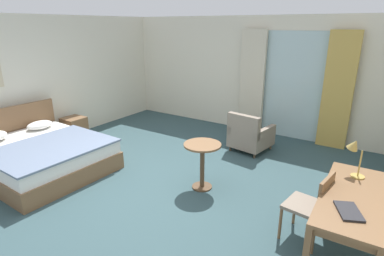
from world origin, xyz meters
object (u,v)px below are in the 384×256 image
Objects in this scene: desk_chair at (313,204)px; round_cafe_table at (202,156)px; writing_desk at (353,202)px; armchair_by_window at (250,136)px; desk_lamp at (355,150)px; nightstand at (74,128)px; closed_book at (349,211)px; bed at (40,155)px.

desk_chair reaches higher than round_cafe_table.
writing_desk is 3.08m from armchair_by_window.
desk_lamp is 2.08m from round_cafe_table.
round_cafe_table is (3.51, -0.30, 0.28)m from nightstand.
writing_desk is (5.61, -0.72, 0.42)m from nightstand.
desk_lamp is 1.38× the size of closed_book.
desk_chair is at bearing -122.38° from desk_lamp.
armchair_by_window is (-2.09, 2.60, -0.45)m from closed_book.
desk_chair reaches higher than nightstand.
desk_chair is at bearing 173.72° from writing_desk.
bed is at bearing -159.13° from round_cafe_table.
armchair_by_window is at bearing 127.87° from desk_chair.
bed is 4.86× the size of desk_lamp.
desk_lamp reaches higher than bed.
nightstand is 3.53m from round_cafe_table.
bed reaches higher than closed_book.
armchair_by_window is at bearing 23.18° from nightstand.
bed reaches higher than armchair_by_window.
closed_book is 2.26m from round_cafe_table.
round_cafe_table is at bearing 134.53° from closed_book.
desk_chair is at bearing -7.42° from nightstand.
bed is 4.83m from writing_desk.
round_cafe_table is (-2.10, 0.79, -0.24)m from closed_book.
armchair_by_window is (-1.99, 1.72, -0.74)m from desk_lamp.
bed is 2.51× the size of desk_chair.
desk_lamp is at bearing 71.26° from closed_book.
closed_book is at bearing -46.95° from desk_chair.
armchair_by_window is at bearing 89.67° from round_cafe_table.
bed is at bearing -171.65° from desk_chair.
bed is 1.41× the size of writing_desk.
desk_lamp is at bearing 100.79° from writing_desk.
bed reaches higher than nightstand.
armchair_by_window reaches higher than writing_desk.
bed is at bearing 157.94° from closed_book.
round_cafe_table is (-2.10, 0.42, -0.14)m from writing_desk.
writing_desk is at bearing 64.67° from closed_book.
nightstand is 1.53× the size of closed_book.
bed is 4.80m from closed_book.
armchair_by_window is at bearing 133.18° from writing_desk.
desk_lamp is (4.68, 1.11, 0.77)m from bed.
desk_chair is at bearing 8.35° from bed.
closed_book is 0.39× the size of armchair_by_window.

